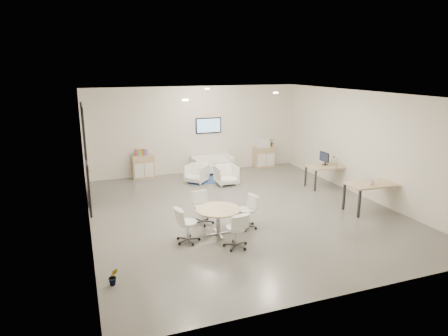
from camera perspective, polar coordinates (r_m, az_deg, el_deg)
The scene contains 21 objects.
room_shell at distance 10.71m, azimuth 2.63°, elevation 1.92°, with size 9.60×10.60×4.80m.
glass_door at distance 12.38m, azimuth -19.29°, elevation 2.36°, with size 0.09×1.90×2.85m.
artwork at distance 8.37m, azimuth -18.73°, elevation -2.81°, with size 0.05×0.54×1.04m.
wall_tv at distance 14.97m, azimuth -2.23°, elevation 6.09°, with size 0.98×0.06×0.58m.
ceiling_spots at distance 11.18m, azimuth 0.08°, elevation 10.65°, with size 3.14×4.14×0.03m.
sideboard_left at distance 14.49m, azimuth -11.46°, elevation 0.17°, with size 0.75×0.39×0.84m.
sideboard_right at distance 15.88m, azimuth 5.75°, elevation 1.57°, with size 0.81×0.40×0.81m.
books at distance 14.36m, azimuth -11.72°, elevation 2.22°, with size 0.44×0.14×0.22m.
printer at distance 15.74m, azimuth 5.60°, elevation 3.54°, with size 0.47×0.40×0.32m.
loveseat at distance 14.94m, azimuth -1.72°, elevation 0.42°, with size 1.51×0.78×0.56m.
blue_rug at distance 14.12m, azimuth -2.37°, elevation -1.67°, with size 1.47×0.98×0.01m, color navy.
armchair_left at distance 13.74m, azimuth -3.95°, elevation -0.67°, with size 0.67×0.63×0.69m, color white.
armchair_right at distance 13.48m, azimuth 0.34°, elevation -0.88°, with size 0.70×0.65×0.72m, color white.
desk_rear at distance 13.59m, azimuth 14.57°, elevation -0.01°, with size 1.40×0.75×0.71m.
desk_front at distance 11.71m, azimuth 20.59°, elevation -2.42°, with size 1.55×0.84×0.79m.
monitor at distance 13.61m, azimuth 14.16°, elevation 1.38°, with size 0.20×0.50×0.44m.
round_table at distance 9.47m, azimuth -0.85°, elevation -6.34°, with size 1.06×1.06×0.65m.
meeting_chairs at distance 9.52m, azimuth -0.84°, elevation -7.18°, with size 2.24×2.24×0.82m.
plant_cabinet at distance 15.90m, azimuth 6.72°, elevation 3.52°, with size 0.28×0.31×0.24m, color #3F7F3F.
plant_floor at distance 7.89m, azimuth -15.50°, elevation -15.30°, with size 0.18×0.33×0.15m, color #3F7F3F.
cup at distance 11.48m, azimuth 20.36°, elevation -1.98°, with size 0.13×0.10×0.13m, color white.
Camera 1 is at (-4.06, -9.63, 3.91)m, focal length 32.00 mm.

